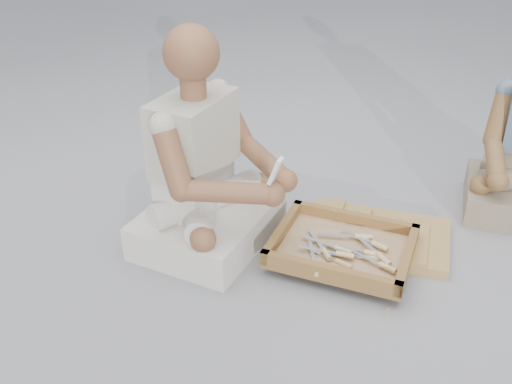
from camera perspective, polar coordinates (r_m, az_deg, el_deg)
The scene contains 26 objects.
ground at distance 2.28m, azimuth -0.88°, elevation -7.92°, with size 60.00×60.00×0.00m, color gray.
carved_panel at distance 2.50m, azimuth 11.87°, elevation -4.30°, with size 0.61×0.40×0.04m, color olive.
tool_tray at distance 2.33m, azimuth 8.62°, elevation -5.53°, with size 0.61×0.53×0.07m.
chisel_0 at distance 2.34m, azimuth 11.83°, elevation -5.09°, with size 0.22×0.05×0.02m.
chisel_1 at distance 2.37m, azimuth 10.19°, elevation -4.38°, with size 0.21×0.11×0.02m.
chisel_2 at distance 2.27m, azimuth 6.84°, elevation -5.89°, with size 0.18×0.16×0.02m.
chisel_3 at distance 2.29m, azimuth 11.10°, elevation -5.96°, with size 0.22×0.06×0.02m.
chisel_4 at distance 2.25m, azimuth 8.35°, elevation -6.15°, with size 0.22×0.07×0.02m.
chisel_5 at distance 2.27m, azimuth 11.00°, elevation -6.50°, with size 0.21×0.10×0.02m.
chisel_6 at distance 2.24m, azimuth 8.28°, elevation -6.94°, with size 0.22×0.04×0.02m.
chisel_7 at distance 2.27m, azimuth 12.36°, elevation -6.32°, with size 0.20×0.13×0.02m.
chisel_8 at distance 2.20m, azimuth 5.95°, elevation -7.33°, with size 0.14×0.19×0.02m.
chisel_9 at distance 2.23m, azimuth 12.55°, elevation -7.16°, with size 0.22×0.06×0.02m.
chisel_10 at distance 2.29m, azimuth 8.23°, elevation -5.63°, with size 0.22×0.02×0.02m.
wood_chip_0 at distance 2.57m, azimuth 10.49°, elevation -3.60°, with size 0.02×0.01×0.00m, color tan.
wood_chip_1 at distance 2.71m, azimuth 8.54°, elevation -1.60°, with size 0.02×0.01×0.00m, color tan.
wood_chip_2 at distance 2.56m, azimuth 12.98°, elevation -4.04°, with size 0.02×0.01×0.00m, color tan.
wood_chip_3 at distance 2.35m, azimuth 13.00°, elevation -7.54°, with size 0.02×0.01×0.00m, color tan.
wood_chip_4 at distance 2.45m, azimuth 2.54°, elevation -4.90°, with size 0.02×0.01×0.00m, color tan.
wood_chip_5 at distance 2.16m, azimuth 13.03°, elevation -11.42°, with size 0.02×0.01×0.00m, color tan.
wood_chip_6 at distance 2.52m, azimuth 5.70°, elevation -4.01°, with size 0.02×0.01×0.00m, color tan.
wood_chip_7 at distance 2.32m, azimuth 11.74°, elevation -7.88°, with size 0.02×0.01×0.00m, color tan.
wood_chip_8 at distance 2.30m, azimuth 8.65°, elevation -7.99°, with size 0.02×0.01×0.00m, color tan.
wood_chip_9 at distance 2.44m, azimuth 7.77°, elevation -5.42°, with size 0.02×0.01×0.00m, color tan.
craftsman at distance 2.32m, azimuth -5.06°, elevation 1.73°, with size 0.64×0.63×0.91m.
mobile_phone at distance 2.07m, azimuth 1.95°, elevation 2.13°, with size 0.06×0.05×0.11m.
Camera 1 is at (1.00, -1.51, 1.39)m, focal length 40.00 mm.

